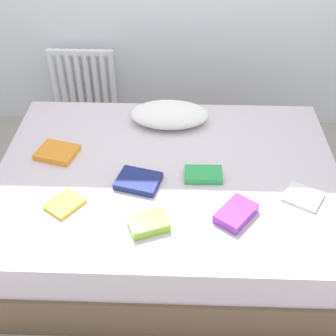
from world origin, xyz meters
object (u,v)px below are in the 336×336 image
(textbook_green, at_px, (203,175))
(radiator, at_px, (83,82))
(pillow, at_px, (169,114))
(bed, at_px, (168,203))
(textbook_white, at_px, (303,197))
(textbook_orange, at_px, (57,152))
(textbook_yellow, at_px, (65,204))
(textbook_navy, at_px, (138,181))
(textbook_lime, at_px, (148,224))
(textbook_purple, at_px, (236,213))

(textbook_green, bearing_deg, radiator, 125.40)
(radiator, height_order, pillow, radiator)
(bed, relative_size, radiator, 3.63)
(textbook_white, relative_size, textbook_orange, 0.84)
(textbook_green, bearing_deg, bed, 164.85)
(textbook_yellow, relative_size, textbook_white, 0.97)
(textbook_navy, xyz_separation_m, textbook_orange, (-0.51, 0.24, -0.00))
(pillow, bearing_deg, textbook_navy, -103.73)
(textbook_white, bearing_deg, textbook_lime, -132.51)
(textbook_green, relative_size, textbook_white, 1.11)
(textbook_white, height_order, textbook_orange, textbook_orange)
(textbook_yellow, xyz_separation_m, textbook_purple, (0.88, -0.05, 0.01))
(bed, height_order, textbook_purple, textbook_purple)
(textbook_white, bearing_deg, textbook_orange, -162.29)
(textbook_green, xyz_separation_m, textbook_lime, (-0.28, -0.39, 0.00))
(radiator, bearing_deg, textbook_yellow, -82.76)
(bed, distance_m, textbook_purple, 0.57)
(textbook_yellow, relative_size, textbook_lime, 0.95)
(textbook_yellow, distance_m, textbook_white, 1.26)
(textbook_green, height_order, textbook_lime, textbook_lime)
(textbook_yellow, relative_size, textbook_orange, 0.81)
(textbook_white, relative_size, textbook_lime, 0.99)
(pillow, xyz_separation_m, textbook_yellow, (-0.52, -0.80, -0.05))
(bed, height_order, pillow, pillow)
(bed, height_order, radiator, radiator)
(bed, bearing_deg, textbook_yellow, -150.39)
(textbook_white, bearing_deg, textbook_green, -164.88)
(bed, xyz_separation_m, radiator, (-0.72, 1.20, 0.15))
(radiator, distance_m, textbook_orange, 1.08)
(textbook_green, distance_m, textbook_yellow, 0.77)
(bed, bearing_deg, textbook_orange, 169.06)
(textbook_orange, bearing_deg, textbook_white, 1.99)
(radiator, xyz_separation_m, textbook_white, (1.44, -1.40, 0.11))
(bed, bearing_deg, textbook_green, -14.31)
(textbook_green, distance_m, textbook_navy, 0.36)
(textbook_white, bearing_deg, bed, -164.43)
(bed, height_order, textbook_lime, textbook_lime)
(textbook_purple, distance_m, textbook_navy, 0.57)
(textbook_white, bearing_deg, pillow, 167.35)
(textbook_green, bearing_deg, textbook_yellow, -162.03)
(textbook_white, xyz_separation_m, textbook_orange, (-1.39, 0.33, 0.01))
(radiator, height_order, textbook_purple, radiator)
(textbook_green, xyz_separation_m, textbook_white, (0.53, -0.15, -0.01))
(textbook_orange, bearing_deg, textbook_navy, -10.47)
(radiator, distance_m, textbook_navy, 1.44)
(bed, height_order, textbook_green, textbook_green)
(bed, distance_m, pillow, 0.59)
(pillow, distance_m, textbook_orange, 0.76)
(textbook_yellow, distance_m, textbook_navy, 0.41)
(textbook_lime, bearing_deg, textbook_white, -4.91)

